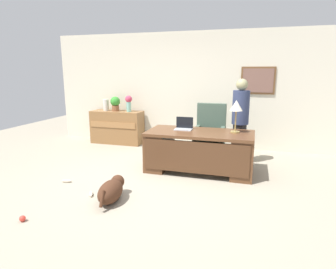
% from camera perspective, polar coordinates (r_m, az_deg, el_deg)
% --- Properties ---
extents(ground_plane, '(12.00, 12.00, 0.00)m').
position_cam_1_polar(ground_plane, '(4.83, -2.52, -9.37)').
color(ground_plane, '#9E937F').
extents(back_wall, '(7.00, 0.16, 2.70)m').
position_cam_1_polar(back_wall, '(7.00, 4.54, 8.79)').
color(back_wall, beige).
rests_on(back_wall, ground_plane).
extents(desk, '(1.89, 0.90, 0.73)m').
position_cam_1_polar(desk, '(5.22, 6.21, -3.08)').
color(desk, brown).
rests_on(desk, ground_plane).
extents(credenza, '(1.30, 0.50, 0.82)m').
position_cam_1_polar(credenza, '(7.39, -10.03, 1.47)').
color(credenza, olive).
rests_on(credenza, ground_plane).
extents(armchair, '(0.60, 0.59, 1.14)m').
position_cam_1_polar(armchair, '(6.02, 8.32, -0.06)').
color(armchair, '#475B4C').
rests_on(armchair, ground_plane).
extents(person_standing, '(0.32, 0.32, 1.66)m').
position_cam_1_polar(person_standing, '(5.74, 14.10, 2.65)').
color(person_standing, '#262323').
rests_on(person_standing, ground_plane).
extents(dog_lying, '(0.35, 0.74, 0.30)m').
position_cam_1_polar(dog_lying, '(4.19, -11.15, -10.80)').
color(dog_lying, '#472819').
rests_on(dog_lying, ground_plane).
extents(laptop, '(0.32, 0.22, 0.22)m').
position_cam_1_polar(laptop, '(5.35, 3.17, 1.62)').
color(laptop, '#B2B5BA').
rests_on(laptop, desk).
extents(desk_lamp, '(0.22, 0.22, 0.57)m').
position_cam_1_polar(desk_lamp, '(5.14, 13.38, 5.22)').
color(desk_lamp, '#9E8447').
rests_on(desk_lamp, desk).
extents(vase_with_flowers, '(0.17, 0.17, 0.39)m').
position_cam_1_polar(vase_with_flowers, '(7.16, -7.80, 6.38)').
color(vase_with_flowers, '#83C3B6').
rests_on(vase_with_flowers, credenza).
extents(vase_empty, '(0.14, 0.14, 0.28)m').
position_cam_1_polar(vase_empty, '(7.45, -12.20, 5.75)').
color(vase_empty, silver).
rests_on(vase_empty, credenza).
extents(potted_plant, '(0.24, 0.24, 0.36)m').
position_cam_1_polar(potted_plant, '(7.32, -10.41, 6.15)').
color(potted_plant, brown).
rests_on(potted_plant, credenza).
extents(dog_toy_ball, '(0.08, 0.08, 0.08)m').
position_cam_1_polar(dog_toy_ball, '(4.06, -26.90, -14.64)').
color(dog_toy_ball, '#E53F33').
rests_on(dog_toy_ball, ground_plane).
extents(dog_toy_bone, '(0.14, 0.18, 0.05)m').
position_cam_1_polar(dog_toy_bone, '(4.47, -15.02, -11.30)').
color(dog_toy_bone, beige).
rests_on(dog_toy_bone, ground_plane).
extents(dog_toy_plush, '(0.18, 0.08, 0.05)m').
position_cam_1_polar(dog_toy_plush, '(5.08, -19.42, -8.68)').
color(dog_toy_plush, beige).
rests_on(dog_toy_plush, ground_plane).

